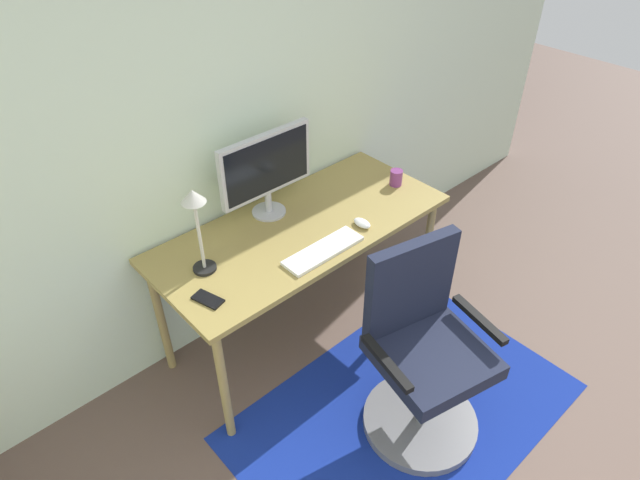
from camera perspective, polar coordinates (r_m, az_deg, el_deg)
The scene contains 10 objects.
wall_back at distance 2.75m, azimuth -11.73°, elevation 12.40°, with size 6.00×0.10×2.60m, color silver.
area_rug at distance 3.00m, azimuth 8.72°, elevation -17.13°, with size 1.71×1.12×0.01m, color navy.
desk at distance 2.87m, azimuth -1.87°, elevation 0.36°, with size 1.58×0.69×0.77m.
monitor at distance 2.79m, azimuth -5.61°, elevation 7.47°, with size 0.54×0.18×0.46m.
keyboard at distance 2.65m, azimuth 0.35°, elevation -1.10°, with size 0.43×0.13×0.02m, color white.
computer_mouse at distance 2.83m, azimuth 4.39°, elevation 1.76°, with size 0.06×0.10×0.03m, color white.
coffee_cup at distance 3.17m, azimuth 7.90°, elevation 6.42°, with size 0.07×0.07×0.09m, color #793477.
cell_phone at distance 2.45m, azimuth -11.55°, elevation -6.04°, with size 0.07×0.14×0.01m, color black.
desk_lamp at distance 2.43m, azimuth -12.76°, elevation 2.62°, with size 0.11×0.11×0.43m.
office_chair at distance 2.67m, azimuth 10.53°, elevation -12.41°, with size 0.61×0.57×1.02m.
Camera 1 is at (-1.24, 0.03, 2.44)m, focal length 30.86 mm.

